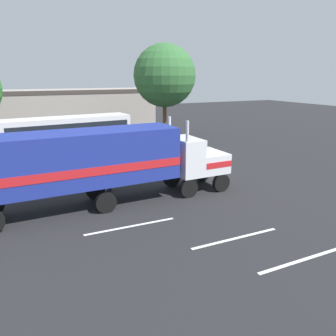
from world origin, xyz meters
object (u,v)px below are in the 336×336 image
Objects in this scene: semi_truck at (100,160)px; parked_bus at (68,132)px; person_bystander at (108,177)px; tree_center at (165,76)px.

parked_bus is at bearing 88.49° from semi_truck.
parked_bus is (0.34, 13.03, -0.46)m from semi_truck.
semi_truck is 13.04m from parked_bus.
person_bystander is 0.16× the size of tree_center.
semi_truck is 1.27× the size of parked_bus.
tree_center is at bearing 55.72° from semi_truck.
person_bystander is 11.03m from parked_bus.
parked_bus is 13.12m from tree_center.
parked_bus is (-0.60, 10.95, 1.17)m from person_bystander.
tree_center is at bearing 20.39° from parked_bus.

